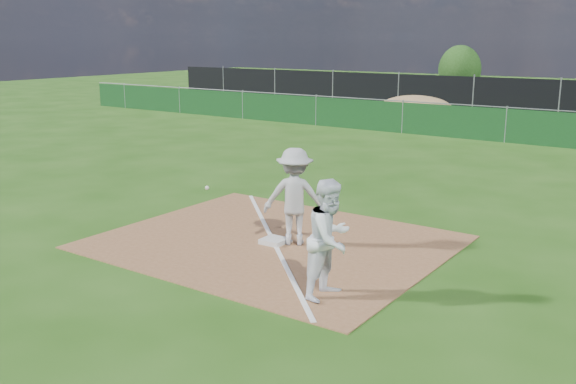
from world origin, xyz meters
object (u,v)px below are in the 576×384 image
(runner, at_px, (330,239))
(tree_left, at_px, (460,70))
(first_base, at_px, (274,241))
(car_left, at_px, (496,90))
(car_mid, at_px, (523,96))
(play_at_first, at_px, (295,197))

(runner, bearing_deg, tree_left, 19.54)
(first_base, height_order, car_left, car_left)
(runner, height_order, car_mid, runner)
(first_base, xyz_separation_m, tree_left, (-8.28, 31.43, 1.57))
(first_base, bearing_deg, car_mid, 95.98)
(car_left, distance_m, car_mid, 2.64)
(first_base, bearing_deg, tree_left, 104.76)
(play_at_first, bearing_deg, car_mid, 96.73)
(runner, distance_m, tree_left, 34.51)
(first_base, relative_size, play_at_first, 0.15)
(play_at_first, distance_m, runner, 2.43)
(runner, distance_m, car_left, 29.76)
(runner, relative_size, tree_left, 0.55)
(car_mid, bearing_deg, car_left, 53.68)
(tree_left, bearing_deg, car_mid, -45.45)
(tree_left, bearing_deg, car_left, -47.38)
(tree_left, bearing_deg, first_base, -75.24)
(play_at_first, height_order, car_left, play_at_first)
(runner, bearing_deg, first_base, 56.67)
(runner, relative_size, car_left, 0.40)
(first_base, bearing_deg, play_at_first, 32.10)
(first_base, xyz_separation_m, runner, (2.08, -1.48, 0.81))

